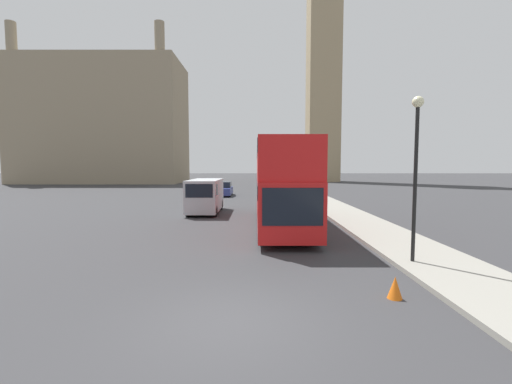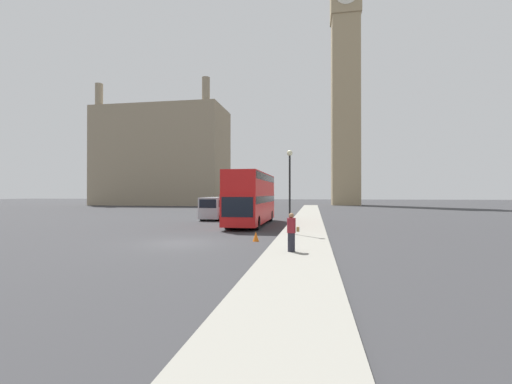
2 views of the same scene
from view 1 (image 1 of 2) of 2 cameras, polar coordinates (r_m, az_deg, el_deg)
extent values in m
plane|color=#333335|center=(7.63, -4.35, -20.87)|extent=(300.00, 300.00, 0.00)
cube|color=tan|center=(76.77, 10.89, 18.56)|extent=(6.40, 6.40, 44.43)
cube|color=gray|center=(74.60, -24.31, 10.42)|extent=(30.60, 14.46, 23.31)
cylinder|color=gray|center=(78.47, -35.92, 20.28)|extent=(1.73, 1.73, 5.13)
cylinder|color=gray|center=(67.84, -16.04, 23.64)|extent=(1.73, 1.73, 5.13)
cube|color=red|center=(18.33, 3.98, -1.25)|extent=(2.57, 11.36, 2.35)
cube|color=red|center=(18.25, 4.01, 5.21)|extent=(2.57, 11.13, 1.78)
cube|color=black|center=(18.27, 3.99, 1.09)|extent=(2.61, 10.90, 0.55)
cube|color=black|center=(18.26, 4.02, 6.83)|extent=(2.61, 10.67, 0.55)
cube|color=black|center=(12.66, 5.89, -2.48)|extent=(2.26, 0.03, 1.41)
cylinder|color=black|center=(14.48, 1.46, -6.47)|extent=(0.72, 1.07, 1.07)
cylinder|color=black|center=(14.65, 8.74, -6.39)|extent=(0.72, 1.07, 1.07)
cylinder|color=black|center=(22.34, 0.85, -2.65)|extent=(0.72, 1.07, 1.07)
cylinder|color=black|center=(22.45, 5.57, -2.63)|extent=(0.72, 1.07, 1.07)
cube|color=#B2B7BC|center=(24.06, -8.68, -0.47)|extent=(2.00, 5.25, 2.12)
cube|color=black|center=(21.43, -9.73, 0.19)|extent=(1.70, 0.02, 0.85)
cube|color=black|center=(22.34, -9.34, 0.36)|extent=(2.03, 0.95, 0.68)
cylinder|color=black|center=(22.53, -11.21, -3.14)|extent=(0.50, 0.70, 0.70)
cylinder|color=black|center=(22.30, -7.42, -3.17)|extent=(0.50, 0.70, 0.70)
cylinder|color=black|center=(26.02, -9.72, -2.12)|extent=(0.50, 0.70, 0.70)
cylinder|color=black|center=(25.82, -6.43, -2.14)|extent=(0.50, 0.70, 0.70)
cylinder|color=black|center=(12.13, 24.73, 0.98)|extent=(0.12, 0.12, 4.94)
sphere|color=beige|center=(12.28, 25.13, 13.43)|extent=(0.36, 0.36, 0.36)
cube|color=navy|center=(37.74, -5.76, 0.19)|extent=(1.87, 4.65, 0.74)
cube|color=black|center=(37.81, -5.75, 1.24)|extent=(1.68, 2.23, 0.63)
cylinder|color=black|center=(36.35, -7.12, -0.30)|extent=(0.41, 0.67, 0.67)
cylinder|color=black|center=(36.21, -4.83, -0.30)|extent=(0.41, 0.67, 0.67)
cylinder|color=black|center=(39.30, -6.60, 0.05)|extent=(0.41, 0.67, 0.67)
cylinder|color=black|center=(39.17, -4.48, 0.05)|extent=(0.41, 0.67, 0.67)
cone|color=orange|center=(9.34, 21.91, -14.53)|extent=(0.36, 0.36, 0.55)
camera|label=2|loc=(12.66, 147.94, -6.26)|focal=24.00mm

